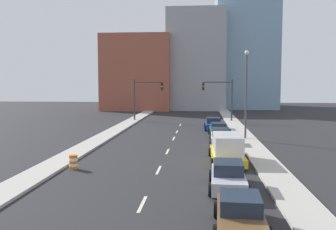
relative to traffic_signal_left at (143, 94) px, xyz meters
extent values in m
cube|color=#ADA89E|center=(-1.47, 3.13, -3.93)|extent=(2.03, 100.62, 0.17)
cube|color=#ADA89E|center=(13.15, 3.13, -3.93)|extent=(2.03, 100.62, 0.17)
cube|color=beige|center=(5.84, -37.85, -4.01)|extent=(0.16, 2.40, 0.01)
cube|color=beige|center=(5.84, -30.92, -4.01)|extent=(0.16, 2.40, 0.01)
cube|color=beige|center=(5.84, -24.31, -4.01)|extent=(0.16, 2.40, 0.01)
cube|color=beige|center=(5.84, -17.02, -4.01)|extent=(0.16, 2.40, 0.01)
cube|color=beige|center=(5.84, -11.85, -4.01)|extent=(0.16, 2.40, 0.01)
cube|color=beige|center=(5.84, -4.66, -4.01)|extent=(0.16, 2.40, 0.01)
cube|color=#9E513D|center=(-4.58, 25.55, 3.68)|extent=(14.00, 16.00, 15.38)
cube|color=#99999E|center=(7.54, 29.55, 6.31)|extent=(12.00, 20.00, 20.64)
cube|color=#7A9EB7|center=(18.41, 33.55, 10.57)|extent=(13.00, 20.00, 29.17)
cylinder|color=#38383D|center=(-1.26, 0.00, -0.92)|extent=(0.24, 0.24, 6.17)
cylinder|color=#38383D|center=(0.81, 0.00, 1.76)|extent=(4.14, 0.16, 0.16)
cube|color=black|center=(2.88, 0.00, 1.13)|extent=(0.34, 0.32, 1.10)
cylinder|color=#4C0C0C|center=(2.88, -0.17, 1.47)|extent=(0.22, 0.04, 0.22)
cylinder|color=yellow|center=(2.88, -0.17, 1.13)|extent=(0.22, 0.04, 0.22)
cylinder|color=#0C3F14|center=(2.88, -0.17, 0.79)|extent=(0.22, 0.04, 0.22)
cylinder|color=#38383D|center=(13.07, 0.00, -0.92)|extent=(0.24, 0.24, 6.17)
cylinder|color=#38383D|center=(11.00, 0.00, 1.76)|extent=(4.14, 0.16, 0.16)
cube|color=black|center=(8.93, 0.00, 1.13)|extent=(0.34, 0.32, 1.10)
cylinder|color=#4C0C0C|center=(8.93, -0.17, 1.47)|extent=(0.22, 0.04, 0.22)
cylinder|color=yellow|center=(8.93, -0.17, 1.13)|extent=(0.22, 0.04, 0.22)
cylinder|color=#0C3F14|center=(8.93, -0.17, 0.79)|extent=(0.22, 0.04, 0.22)
cylinder|color=orange|center=(0.18, -31.15, -3.92)|extent=(0.56, 0.56, 0.19)
cylinder|color=white|center=(0.18, -31.15, -3.73)|extent=(0.56, 0.56, 0.19)
cylinder|color=orange|center=(0.18, -31.15, -3.54)|extent=(0.56, 0.56, 0.19)
cylinder|color=white|center=(0.18, -31.15, -3.35)|extent=(0.56, 0.56, 0.19)
cylinder|color=orange|center=(0.18, -31.15, -3.16)|extent=(0.56, 0.56, 0.19)
cylinder|color=#4C4C51|center=(13.04, -17.34, 0.20)|extent=(0.20, 0.20, 8.43)
sphere|color=white|center=(13.04, -17.34, 4.64)|extent=(0.44, 0.44, 0.44)
cube|color=brown|center=(10.10, -40.67, -3.50)|extent=(1.95, 4.35, 0.63)
cube|color=#1E2838|center=(10.10, -40.67, -2.89)|extent=(1.63, 1.99, 0.60)
cylinder|color=black|center=(9.25, -39.30, -3.66)|extent=(0.25, 0.72, 0.71)
cylinder|color=black|center=(11.07, -39.38, -3.66)|extent=(0.25, 0.72, 0.71)
cube|color=#B2B2BC|center=(10.05, -34.94, -3.48)|extent=(1.92, 4.71, 0.68)
cube|color=#1E2838|center=(10.05, -34.94, -2.83)|extent=(1.63, 2.15, 0.63)
cylinder|color=black|center=(9.19, -33.46, -3.66)|extent=(0.24, 0.70, 0.69)
cylinder|color=black|center=(11.02, -33.53, -3.66)|extent=(0.24, 0.70, 0.69)
cylinder|color=black|center=(9.09, -36.35, -3.66)|extent=(0.24, 0.70, 0.69)
cylinder|color=black|center=(10.92, -36.41, -3.66)|extent=(0.24, 0.70, 0.69)
cube|color=gold|center=(10.48, -27.86, -3.57)|extent=(2.31, 6.35, 0.53)
cube|color=silver|center=(10.49, -28.18, -2.64)|extent=(2.00, 3.95, 1.32)
cylinder|color=black|center=(9.32, -25.93, -3.69)|extent=(0.23, 0.64, 0.64)
cylinder|color=black|center=(11.57, -25.88, -3.69)|extent=(0.23, 0.64, 0.64)
cylinder|color=black|center=(9.40, -29.84, -3.69)|extent=(0.23, 0.64, 0.64)
cylinder|color=black|center=(11.64, -29.80, -3.69)|extent=(0.23, 0.64, 0.64)
cube|color=silver|center=(10.41, -20.58, -3.48)|extent=(1.87, 4.76, 0.72)
cube|color=#1E2838|center=(10.41, -20.58, -2.79)|extent=(1.59, 2.16, 0.65)
cylinder|color=black|center=(9.53, -19.10, -3.70)|extent=(0.24, 0.64, 0.63)
cylinder|color=black|center=(11.35, -19.14, -3.70)|extent=(0.24, 0.64, 0.63)
cylinder|color=black|center=(9.46, -22.02, -3.70)|extent=(0.24, 0.64, 0.63)
cylinder|color=black|center=(11.28, -22.07, -3.70)|extent=(0.24, 0.64, 0.63)
cube|color=#196B75|center=(10.49, -14.73, -3.51)|extent=(1.84, 4.78, 0.64)
cube|color=#1E2838|center=(10.49, -14.73, -2.90)|extent=(1.58, 2.16, 0.59)
cylinder|color=black|center=(9.56, -13.28, -3.68)|extent=(0.23, 0.66, 0.66)
cylinder|color=black|center=(11.38, -13.24, -3.68)|extent=(0.23, 0.66, 0.66)
cylinder|color=black|center=(9.61, -16.22, -3.68)|extent=(0.23, 0.66, 0.66)
cylinder|color=black|center=(11.43, -16.19, -3.68)|extent=(0.23, 0.66, 0.66)
cube|color=navy|center=(10.12, -9.48, -3.49)|extent=(1.91, 4.51, 0.67)
cube|color=#1E2838|center=(10.12, -9.48, -2.84)|extent=(1.67, 2.03, 0.62)
cylinder|color=black|center=(9.14, -8.09, -3.67)|extent=(0.23, 0.68, 0.67)
cylinder|color=black|center=(11.08, -8.08, -3.67)|extent=(0.23, 0.68, 0.67)
cylinder|color=black|center=(9.16, -10.88, -3.67)|extent=(0.23, 0.68, 0.67)
cylinder|color=black|center=(11.10, -10.86, -3.67)|extent=(0.23, 0.68, 0.67)
camera|label=1|loc=(8.55, -54.90, 1.73)|focal=40.00mm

